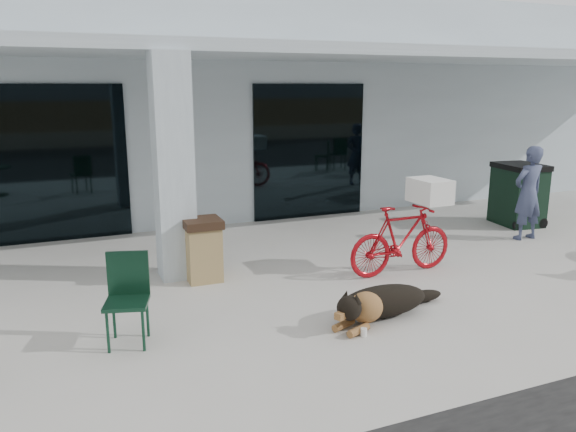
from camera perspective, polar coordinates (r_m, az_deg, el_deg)
name	(u,v)px	position (r m, az deg, el deg)	size (l,w,h in m)	color
ground	(347,319)	(6.72, 5.97, -10.41)	(80.00, 80.00, 0.00)	#B2B0A8
building	(183,103)	(14.21, -10.67, 11.24)	(22.00, 7.00, 4.50)	silver
storefront_glass_left	(43,165)	(10.45, -23.67, 4.78)	(2.80, 0.06, 2.70)	black
storefront_glass_right	(309,152)	(11.49, 2.18, 6.54)	(2.40, 0.06, 2.70)	black
column	(173,168)	(7.91, -11.58, 4.78)	(0.50, 0.50, 3.12)	silver
overhang	(245,51)	(9.48, -4.39, 16.36)	(22.00, 2.80, 0.18)	silver
bicycle	(402,240)	(8.23, 11.47, -2.38)	(0.48, 1.69, 1.01)	#9D0C14
laundry_basket	(430,191)	(8.35, 14.21, 2.50)	(0.59, 0.44, 0.35)	white
dog	(383,299)	(6.75, 9.62, -8.36)	(1.33, 0.44, 0.44)	black
cup_near_dog	(364,332)	(6.31, 7.70, -11.63)	(0.07, 0.07, 0.09)	white
cafe_chair_near	(127,301)	(6.14, -16.07, -8.33)	(0.44, 0.48, 0.97)	#133725
person	(528,193)	(10.69, 23.22, 2.15)	(0.60, 0.40, 1.66)	#3B4363
trash_receptacle	(203,250)	(7.91, -8.64, -3.41)	(0.52, 0.52, 0.88)	olive
wheeled_bin	(518,194)	(11.82, 22.34, 2.05)	(0.74, 0.94, 1.20)	black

